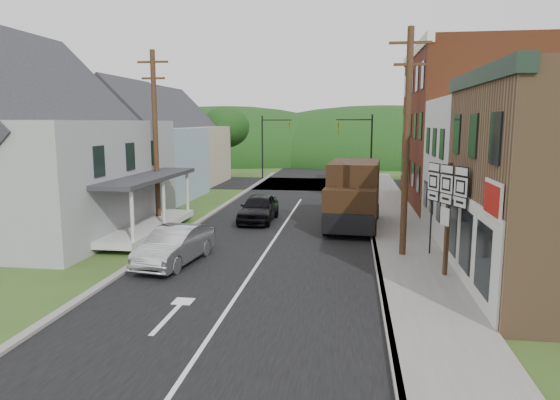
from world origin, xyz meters
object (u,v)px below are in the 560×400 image
at_px(silver_sedan, 175,246).
at_px(warning_sign, 431,209).
at_px(delivery_van, 353,195).
at_px(route_sign_cluster, 447,203).
at_px(dark_sedan, 259,208).

xyz_separation_m(silver_sedan, warning_sign, (9.83, 2.47, 1.27)).
height_order(delivery_van, route_sign_cluster, route_sign_cluster).
relative_size(silver_sedan, dark_sedan, 0.99).
relative_size(dark_sedan, route_sign_cluster, 1.12).
xyz_separation_m(delivery_van, route_sign_cluster, (3.14, -8.18, 0.97)).
xyz_separation_m(silver_sedan, dark_sedan, (1.66, 8.57, 0.03)).
relative_size(dark_sedan, delivery_van, 0.70).
xyz_separation_m(route_sign_cluster, warning_sign, (-0.07, 2.91, -0.71)).
height_order(silver_sedan, route_sign_cluster, route_sign_cluster).
distance_m(delivery_van, warning_sign, 6.11).
bearing_deg(silver_sedan, warning_sign, 21.54).
bearing_deg(delivery_van, silver_sedan, -126.87).
height_order(delivery_van, warning_sign, delivery_van).
distance_m(dark_sedan, delivery_van, 5.27).
bearing_deg(route_sign_cluster, silver_sedan, 153.63).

